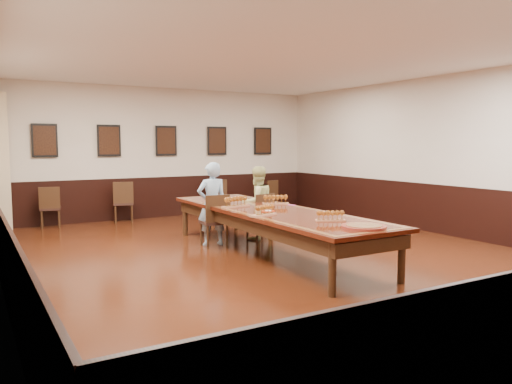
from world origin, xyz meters
TOP-DOWN VIEW (x-y plane):
  - floor at (0.00, 0.00)m, footprint 8.00×10.00m
  - ceiling at (0.00, 0.00)m, footprint 8.00×10.00m
  - wall_back at (0.00, 5.01)m, footprint 8.00×0.02m
  - wall_right at (4.01, 0.00)m, footprint 0.02×10.00m
  - chair_man at (-0.54, 1.07)m, footprint 0.49×0.52m
  - chair_woman at (0.47, 1.16)m, footprint 0.44×0.48m
  - spare_chair_a at (-2.78, 4.67)m, footprint 0.50×0.53m
  - spare_chair_b at (-1.19, 4.61)m, footprint 0.56×0.59m
  - spare_chair_c at (1.27, 4.69)m, footprint 0.53×0.56m
  - spare_chair_d at (2.70, 4.51)m, footprint 0.48×0.50m
  - person_man at (-0.53, 1.17)m, footprint 0.58×0.41m
  - person_woman at (0.46, 1.25)m, footprint 0.72×0.58m
  - pink_phone at (0.60, 0.29)m, footprint 0.11×0.14m
  - wainscoting at (0.00, 0.00)m, footprint 8.00×10.00m
  - conference_table at (0.00, 0.00)m, footprint 1.40×5.00m
  - posters at (0.00, 4.94)m, footprint 6.14×0.04m
  - flight_a at (-0.36, 0.57)m, footprint 0.53×0.26m
  - flight_b at (0.44, 0.55)m, footprint 0.48×0.32m
  - flight_c at (-0.48, -0.55)m, footprint 0.48×0.24m
  - flight_d at (0.06, -1.47)m, footprint 0.43×0.29m
  - red_plate_grp at (-0.20, -0.22)m, footprint 0.22×0.22m
  - carved_platter at (0.07, -2.14)m, footprint 0.74×0.74m

SIDE VIEW (x-z plane):
  - floor at x=0.00m, z-range -0.02..0.00m
  - spare_chair_d at x=2.70m, z-range 0.00..0.85m
  - chair_woman at x=0.47m, z-range 0.00..0.90m
  - spare_chair_a at x=-2.78m, z-range 0.00..0.91m
  - spare_chair_c at x=1.27m, z-range 0.00..0.91m
  - chair_man at x=-0.54m, z-range 0.00..0.94m
  - spare_chair_b at x=-1.19m, z-range 0.00..0.96m
  - wainscoting at x=0.00m, z-range 0.00..1.00m
  - conference_table at x=0.00m, z-range 0.23..0.99m
  - person_woman at x=0.46m, z-range 0.00..1.40m
  - person_man at x=-0.53m, z-range 0.00..1.50m
  - pink_phone at x=0.60m, z-range 0.75..0.76m
  - red_plate_grp at x=-0.20m, z-range 0.75..0.78m
  - carved_platter at x=0.07m, z-range 0.75..0.80m
  - flight_d at x=0.06m, z-range 0.74..0.90m
  - flight_c at x=-0.48m, z-range 0.74..0.92m
  - flight_b at x=0.44m, z-range 0.74..0.92m
  - flight_a at x=-0.36m, z-range 0.74..0.93m
  - wall_back at x=0.00m, z-range 0.00..3.20m
  - wall_right at x=4.01m, z-range 0.00..3.20m
  - posters at x=0.00m, z-range 1.53..2.27m
  - ceiling at x=0.00m, z-range 3.20..3.22m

